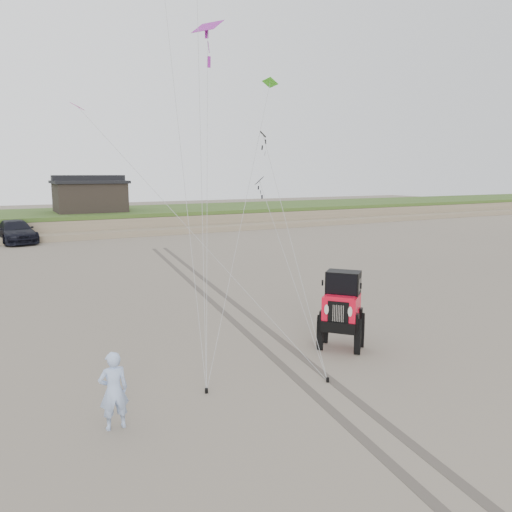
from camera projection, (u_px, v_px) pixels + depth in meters
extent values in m
plane|color=#6B6054|center=(268.00, 370.00, 13.52)|extent=(160.00, 160.00, 0.00)
cube|color=#7A6B54|center=(67.00, 223.00, 46.43)|extent=(160.00, 12.00, 1.40)
cube|color=#2D4719|center=(66.00, 213.00, 46.29)|extent=(160.00, 12.00, 0.35)
cube|color=#7A6B54|center=(79.00, 235.00, 40.85)|extent=(160.00, 3.50, 0.50)
cube|color=black|center=(90.00, 197.00, 46.11)|extent=(6.00, 5.00, 2.60)
cube|color=black|center=(89.00, 182.00, 45.87)|extent=(6.40, 5.40, 0.25)
cube|color=black|center=(89.00, 178.00, 45.81)|extent=(6.40, 1.20, 0.50)
imported|color=black|center=(16.00, 232.00, 38.08)|extent=(3.20, 6.13, 1.70)
imported|color=#8EA6DC|center=(114.00, 390.00, 10.31)|extent=(0.61, 0.40, 1.67)
cube|color=#8F1A90|center=(208.00, 26.00, 21.73)|extent=(1.19, 1.48, 0.59)
cube|color=black|center=(263.00, 134.00, 17.29)|extent=(0.38, 0.48, 0.21)
cube|color=black|center=(259.00, 181.00, 18.09)|extent=(0.40, 0.53, 0.32)
cube|color=#4DDF27|center=(270.00, 82.00, 19.35)|extent=(0.38, 0.68, 0.30)
cube|color=#BB177A|center=(77.00, 106.00, 18.70)|extent=(0.53, 0.57, 0.26)
cylinder|color=black|center=(206.00, 391.00, 12.10)|extent=(0.08, 0.08, 0.12)
cylinder|color=black|center=(328.00, 380.00, 12.73)|extent=(0.08, 0.08, 0.12)
cube|color=#4C443D|center=(208.00, 298.00, 21.22)|extent=(4.42, 29.74, 0.01)
cube|color=#4C443D|center=(225.00, 296.00, 21.59)|extent=(4.42, 29.74, 0.01)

